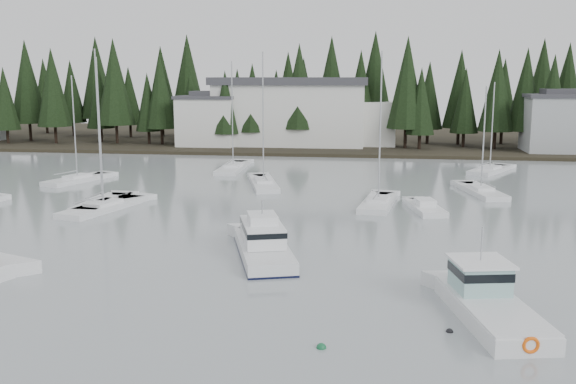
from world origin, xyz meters
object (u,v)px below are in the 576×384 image
sailboat_1 (481,193)px  runabout_1 (425,209)px  sailboat_13 (104,209)px  sailboat_10 (78,181)px  sailboat_9 (264,185)px  lobster_boat_teal (488,306)px  sailboat_7 (378,205)px  harbor_inn (303,112)px  sailboat_4 (233,169)px  sailboat_11 (490,172)px  sailboat_0 (103,205)px  cabin_cruiser_center (263,246)px  house_east_a (560,122)px  house_west (208,120)px

sailboat_1 → runabout_1: sailboat_1 is taller
sailboat_13 → runabout_1: (27.94, 3.56, 0.06)m
sailboat_10 → sailboat_9: bearing=-70.9°
lobster_boat_teal → sailboat_9: 40.00m
lobster_boat_teal → runabout_1: (-1.26, 25.22, -0.44)m
sailboat_7 → sailboat_9: (-12.19, 9.11, -0.00)m
harbor_inn → sailboat_1: 45.59m
sailboat_1 → runabout_1: bearing=134.0°
sailboat_4 → sailboat_10: sailboat_4 is taller
lobster_boat_teal → sailboat_11: sailboat_11 is taller
sailboat_0 → runabout_1: bearing=-84.7°
sailboat_4 → cabin_cruiser_center: bearing=-166.0°
sailboat_4 → sailboat_11: bearing=-87.4°
house_east_a → cabin_cruiser_center: (-34.06, -60.07, -4.28)m
sailboat_4 → sailboat_10: (-15.10, -11.56, 0.00)m
cabin_cruiser_center → house_west: bearing=0.9°
sailboat_10 → harbor_inn: bearing=-10.3°
house_east_a → sailboat_13: bearing=-136.7°
sailboat_1 → sailboat_9: sailboat_9 is taller
runabout_1 → sailboat_13: bearing=85.5°
harbor_inn → sailboat_0: (-12.41, -50.25, -5.68)m
house_west → sailboat_13: (3.49, -48.60, -4.58)m
cabin_cruiser_center → lobster_boat_teal: bearing=-142.9°
harbor_inn → runabout_1: 51.40m
sailboat_11 → house_east_a: bearing=-4.3°
house_east_a → sailboat_1: bearing=-115.2°
harbor_inn → sailboat_0: bearing=-103.9°
cabin_cruiser_center → sailboat_11: 45.54m
sailboat_10 → runabout_1: (37.22, -10.55, 0.06)m
house_east_a → sailboat_4: 50.02m
house_west → sailboat_0: 47.21m
house_east_a → sailboat_9: (-38.79, -33.29, -4.82)m
sailboat_1 → sailboat_10: bearing=75.9°
sailboat_0 → sailboat_10: bearing=35.7°
harbor_inn → sailboat_11: harbor_inn is taller
sailboat_9 → sailboat_10: size_ratio=1.20×
cabin_cruiser_center → sailboat_11: bearing=-44.6°
runabout_1 → house_east_a: bearing=-38.9°
sailboat_1 → sailboat_10: 43.37m
runabout_1 → sailboat_4: bearing=33.3°
runabout_1 → harbor_inn: bearing=7.0°
sailboat_7 → sailboat_1: bearing=-45.7°
sailboat_0 → cabin_cruiser_center: bearing=-127.8°
cabin_cruiser_center → sailboat_9: bearing=-7.2°
house_east_a → sailboat_13: (-50.51, -47.60, -4.83)m
house_west → sailboat_9: 37.79m
sailboat_4 → sailboat_11: size_ratio=1.22×
house_east_a → sailboat_7: bearing=-122.1°
harbor_inn → sailboat_13: size_ratio=2.15×
sailboat_7 → sailboat_11: 26.46m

